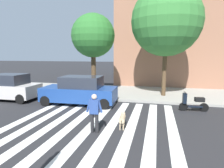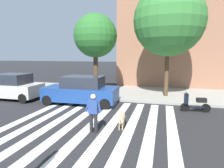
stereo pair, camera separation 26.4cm
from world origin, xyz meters
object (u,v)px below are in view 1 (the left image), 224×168
(parked_car_near_curb, at_px, (9,88))
(dog_on_leash, at_px, (122,118))
(parked_scooter, at_px, (194,103))
(street_tree_nearest, at_px, (93,36))
(parked_car_behind_first, at_px, (80,91))
(street_tree_middle, at_px, (166,21))
(pedestrian_dog_walker, at_px, (94,111))

(parked_car_near_curb, height_order, dog_on_leash, parked_car_near_curb)
(parked_car_near_curb, bearing_deg, parked_scooter, -0.11)
(parked_scooter, xyz_separation_m, street_tree_nearest, (-7.06, 3.00, 4.18))
(parked_car_behind_first, bearing_deg, parked_car_near_curb, -179.99)
(street_tree_nearest, distance_m, street_tree_middle, 5.56)
(parked_car_near_curb, height_order, street_tree_middle, street_tree_middle)
(street_tree_nearest, bearing_deg, dog_on_leash, -61.60)
(parked_car_near_curb, xyz_separation_m, street_tree_middle, (10.92, 3.35, 4.75))
(pedestrian_dog_walker, bearing_deg, parked_car_near_curb, 151.62)
(street_tree_nearest, distance_m, pedestrian_dog_walker, 8.52)
(parked_car_behind_first, relative_size, pedestrian_dog_walker, 2.97)
(dog_on_leash, bearing_deg, pedestrian_dog_walker, -143.56)
(street_tree_nearest, bearing_deg, parked_car_near_curb, -151.43)
(parked_car_near_curb, height_order, parked_scooter, parked_car_near_curb)
(parked_car_near_curb, bearing_deg, parked_car_behind_first, 0.01)
(parked_scooter, relative_size, street_tree_middle, 0.20)
(street_tree_middle, distance_m, dog_on_leash, 8.82)
(parked_car_behind_first, distance_m, pedestrian_dog_walker, 4.92)
(pedestrian_dog_walker, height_order, dog_on_leash, pedestrian_dog_walker)
(dog_on_leash, bearing_deg, parked_scooter, 44.40)
(parked_car_behind_first, distance_m, dog_on_leash, 4.96)
(street_tree_nearest, xyz_separation_m, pedestrian_dog_walker, (2.46, -7.25, -3.74))
(street_tree_nearest, height_order, pedestrian_dog_walker, street_tree_nearest)
(street_tree_nearest, relative_size, dog_on_leash, 6.00)
(parked_car_behind_first, bearing_deg, dog_on_leash, -45.32)
(pedestrian_dog_walker, bearing_deg, parked_car_behind_first, 119.54)
(parked_car_near_curb, relative_size, parked_car_behind_first, 0.89)
(street_tree_middle, relative_size, dog_on_leash, 7.74)
(parked_car_near_curb, distance_m, parked_scooter, 12.53)
(street_tree_middle, bearing_deg, parked_car_near_curb, -162.96)
(parked_car_behind_first, xyz_separation_m, dog_on_leash, (3.47, -3.51, -0.44))
(parked_scooter, bearing_deg, dog_on_leash, -135.60)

